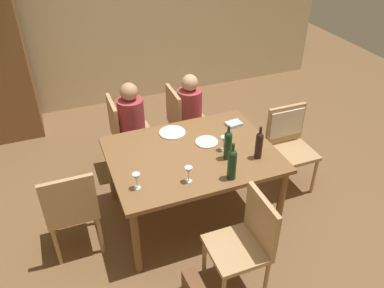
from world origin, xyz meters
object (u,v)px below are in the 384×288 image
wine_bottle_dark_red (259,144)px  dinner_plate_guest_left (172,132)px  chair_far_right (183,119)px  chair_far_left (125,131)px  chair_left_end (71,207)px  chair_near (247,239)px  wine_bottle_tall_green (228,144)px  wine_glass_near_left (189,171)px  wine_glass_centre (224,140)px  wine_bottle_short_olive (232,163)px  wine_glass_near_right (136,178)px  dining_table (192,160)px  person_woman_host (192,110)px  person_man_bearded (134,121)px  chair_right_end (288,136)px  dinner_plate_host (207,142)px

wine_bottle_dark_red → dinner_plate_guest_left: size_ratio=1.23×
chair_far_right → chair_far_left: size_ratio=1.00×
chair_left_end → chair_near: same height
chair_near → wine_bottle_tall_green: bearing=-13.5°
wine_bottle_dark_red → wine_glass_near_left: 0.72m
wine_bottle_dark_red → wine_glass_near_left: wine_bottle_dark_red is taller
wine_glass_centre → dinner_plate_guest_left: size_ratio=0.56×
wine_glass_near_left → dinner_plate_guest_left: wine_glass_near_left is taller
chair_far_left → wine_bottle_short_olive: bearing=23.2°
wine_bottle_dark_red → wine_bottle_short_olive: wine_bottle_short_olive is taller
wine_glass_near_left → chair_left_end: bearing=163.4°
chair_left_end → wine_glass_near_right: size_ratio=6.17×
wine_bottle_tall_green → wine_glass_near_right: size_ratio=2.30×
wine_bottle_short_olive → chair_left_end: bearing=164.1°
chair_near → wine_bottle_dark_red: size_ratio=2.81×
dining_table → wine_glass_near_left: size_ratio=10.40×
chair_near → person_woman_host: bearing=-8.5°
chair_far_left → person_man_bearded: (0.11, -0.00, 0.11)m
chair_right_end → wine_bottle_dark_red: bearing=33.7°
chair_near → person_woman_host: person_woman_host is taller
chair_left_end → wine_bottle_short_olive: size_ratio=2.59×
chair_near → wine_bottle_tall_green: wine_bottle_tall_green is taller
chair_left_end → wine_glass_near_right: bearing=-21.8°
person_woman_host → wine_glass_near_left: size_ratio=7.28×
chair_far_right → wine_bottle_dark_red: bearing=12.5°
chair_far_left → wine_glass_near_left: 1.41m
chair_right_end → chair_far_left: bearing=-27.9°
chair_left_end → dining_table: bearing=4.3°
person_man_bearded → wine_bottle_short_olive: bearing=19.3°
wine_glass_near_left → chair_far_left: bearing=100.9°
chair_near → chair_right_end: bearing=-44.4°
wine_glass_near_right → chair_right_end: bearing=13.7°
wine_glass_centre → wine_glass_near_right: size_ratio=1.00×
chair_near → dinner_plate_host: (0.11, 1.08, 0.23)m
dining_table → chair_right_end: size_ratio=1.68×
person_woman_host → chair_left_end: bearing=-55.4°
dining_table → chair_right_end: bearing=6.1°
wine_glass_centre → person_man_bearded: bearing=121.1°
chair_right_end → dinner_plate_host: chair_right_end is taller
chair_far_right → wine_bottle_tall_green: (0.01, -1.16, 0.37)m
chair_right_end → dinner_plate_host: (-0.96, -0.01, 0.16)m
chair_left_end → wine_bottle_dark_red: size_ratio=2.81×
wine_bottle_tall_green → wine_glass_near_right: wine_bottle_tall_green is taller
chair_far_left → wine_bottle_dark_red: bearing=37.9°
chair_far_left → dinner_plate_host: bearing=36.5°
wine_bottle_dark_red → wine_glass_centre: size_ratio=2.20×
chair_far_right → wine_glass_near_right: chair_far_right is taller
dining_table → chair_far_left: size_ratio=1.68×
chair_left_end → dinner_plate_host: bearing=8.3°
chair_near → wine_glass_near_left: bearing=24.3°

